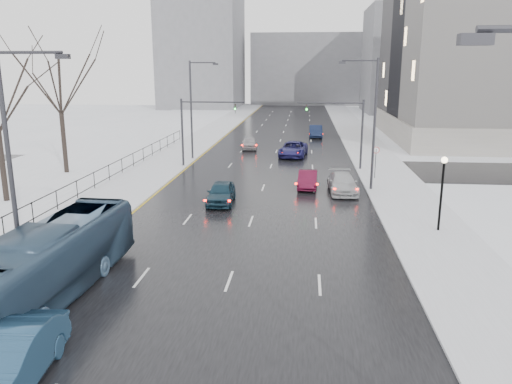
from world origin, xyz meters
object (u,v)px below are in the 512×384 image
(lamppost_r_mid, at_px, (442,183))
(sedan_center_near, at_px, (221,193))
(tree_park_e, at_px, (67,173))
(mast_signal_left, at_px, (193,124))
(sedan_right_near, at_px, (308,179))
(streetlight_r_mid, at_px, (372,118))
(sedan_left_near, at_px, (7,362))
(sedan_center_far, at_px, (249,143))
(streetlight_l_near, at_px, (15,162))
(streetlight_l_far, at_px, (193,105))
(sedan_right_far, at_px, (343,183))
(sedan_right_distant, at_px, (316,131))
(tree_park_d, at_px, (7,202))
(bus, at_px, (52,260))
(mast_signal_right, at_px, (350,126))
(sedan_right_cross, at_px, (293,149))
(no_uturn_sign, at_px, (376,153))

(lamppost_r_mid, distance_m, sedan_center_near, 14.59)
(tree_park_e, bearing_deg, mast_signal_left, 20.19)
(sedan_right_near, bearing_deg, streetlight_r_mid, -1.24)
(sedan_left_near, relative_size, sedan_center_far, 1.21)
(streetlight_r_mid, bearing_deg, sedan_center_near, -155.03)
(streetlight_l_near, xyz_separation_m, sedan_left_near, (2.87, -6.19, -4.72))
(streetlight_l_far, bearing_deg, sedan_right_far, -42.15)
(mast_signal_left, relative_size, sedan_right_distant, 1.30)
(tree_park_d, distance_m, sedan_right_near, 22.22)
(bus, bearing_deg, mast_signal_right, 65.85)
(sedan_right_cross, bearing_deg, streetlight_l_far, -158.36)
(sedan_center_near, height_order, sedan_right_distant, sedan_right_distant)
(sedan_right_near, bearing_deg, tree_park_d, -161.14)
(mast_signal_left, xyz_separation_m, sedan_right_distant, (11.98, 22.53, -3.24))
(sedan_right_distant, bearing_deg, sedan_center_near, -101.90)
(sedan_left_near, bearing_deg, lamppost_r_mid, 39.56)
(tree_park_e, xyz_separation_m, no_uturn_sign, (27.40, 0.00, 2.30))
(mast_signal_left, relative_size, sedan_center_far, 1.50)
(no_uturn_sign, height_order, bus, bus)
(sedan_center_near, bearing_deg, mast_signal_left, 107.61)
(bus, xyz_separation_m, sedan_right_distant, (11.65, 50.59, -0.70))
(sedan_right_distant, bearing_deg, no_uturn_sign, -80.73)
(sedan_left_near, height_order, sedan_right_near, sedan_left_near)
(no_uturn_sign, distance_m, bus, 29.02)
(mast_signal_left, bearing_deg, sedan_right_far, -33.60)
(sedan_right_distant, bearing_deg, tree_park_e, -131.20)
(mast_signal_right, height_order, sedan_left_near, mast_signal_right)
(mast_signal_right, xyz_separation_m, mast_signal_left, (-14.65, 0.00, 0.00))
(streetlight_l_near, height_order, sedan_left_near, streetlight_l_near)
(lamppost_r_mid, height_order, sedan_right_far, lamppost_r_mid)
(sedan_center_near, bearing_deg, streetlight_r_mid, 22.31)
(sedan_left_near, bearing_deg, streetlight_r_mid, 57.54)
(sedan_right_cross, relative_size, sedan_right_distant, 1.15)
(lamppost_r_mid, height_order, sedan_left_near, lamppost_r_mid)
(tree_park_d, bearing_deg, lamppost_r_mid, -7.91)
(tree_park_d, height_order, sedan_right_distant, tree_park_d)
(streetlight_l_far, height_order, no_uturn_sign, streetlight_l_far)
(sedan_right_distant, bearing_deg, sedan_right_near, -92.64)
(streetlight_r_mid, distance_m, sedan_right_cross, 16.72)
(bus, height_order, sedan_right_far, bus)
(sedan_center_near, bearing_deg, mast_signal_right, 50.13)
(sedan_right_near, height_order, sedan_center_far, sedan_center_far)
(sedan_right_far, bearing_deg, tree_park_d, -170.70)
(sedan_right_distant, bearing_deg, streetlight_l_near, -104.69)
(streetlight_r_mid, height_order, sedan_center_near, streetlight_r_mid)
(mast_signal_right, bearing_deg, lamppost_r_mid, -78.46)
(no_uturn_sign, bearing_deg, sedan_center_far, 128.97)
(tree_park_e, distance_m, sedan_center_far, 21.48)
(sedan_right_cross, bearing_deg, sedan_center_far, 144.89)
(tree_park_e, relative_size, sedan_right_far, 2.69)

